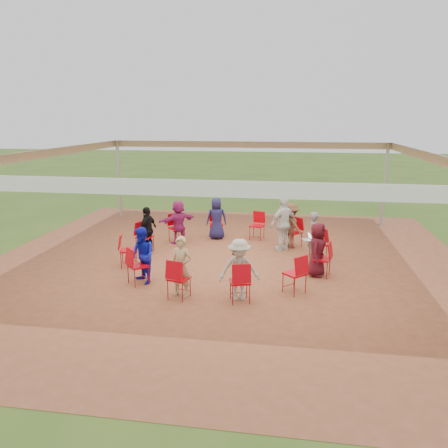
# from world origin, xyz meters

# --- Properties ---
(ground) EXTENTS (80.00, 80.00, 0.00)m
(ground) POSITION_xyz_m (0.00, 0.00, 0.00)
(ground) COLOR #355119
(ground) RESTS_ON ground
(dirt_patch) EXTENTS (13.00, 13.00, 0.00)m
(dirt_patch) POSITION_xyz_m (0.00, 0.00, 0.01)
(dirt_patch) COLOR brown
(dirt_patch) RESTS_ON ground
(tent) EXTENTS (10.33, 10.33, 3.00)m
(tent) POSITION_xyz_m (0.00, 0.00, 2.37)
(tent) COLOR #B2B2B7
(tent) RESTS_ON ground
(chair_0) EXTENTS (0.54, 0.52, 0.90)m
(chair_0) POSITION_xyz_m (2.49, 0.69, 0.45)
(chair_0) COLOR #B8000C
(chair_0) RESTS_ON ground
(chair_1) EXTENTS (0.61, 0.61, 0.90)m
(chair_1) POSITION_xyz_m (1.81, 1.85, 0.45)
(chair_1) COLOR #B8000C
(chair_1) RESTS_ON ground
(chair_2) EXTENTS (0.52, 0.53, 0.90)m
(chair_2) POSITION_xyz_m (0.65, 2.51, 0.45)
(chair_2) COLOR #B8000C
(chair_2) RESTS_ON ground
(chair_3) EXTENTS (0.52, 0.54, 0.90)m
(chair_3) POSITION_xyz_m (-0.69, 2.49, 0.45)
(chair_3) COLOR #B8000C
(chair_3) RESTS_ON ground
(chair_4) EXTENTS (0.61, 0.61, 0.90)m
(chair_4) POSITION_xyz_m (-1.85, 1.81, 0.45)
(chair_4) COLOR #B8000C
(chair_4) RESTS_ON ground
(chair_5) EXTENTS (0.53, 0.52, 0.90)m
(chair_5) POSITION_xyz_m (-2.51, 0.65, 0.45)
(chair_5) COLOR #B8000C
(chair_5) RESTS_ON ground
(chair_6) EXTENTS (0.54, 0.52, 0.90)m
(chair_6) POSITION_xyz_m (-2.49, -0.69, 0.45)
(chair_6) COLOR #B8000C
(chair_6) RESTS_ON ground
(chair_7) EXTENTS (0.61, 0.61, 0.90)m
(chair_7) POSITION_xyz_m (-1.81, -1.85, 0.45)
(chair_7) COLOR #B8000C
(chair_7) RESTS_ON ground
(chair_8) EXTENTS (0.52, 0.53, 0.90)m
(chair_8) POSITION_xyz_m (-0.65, -2.51, 0.45)
(chair_8) COLOR #B8000C
(chair_8) RESTS_ON ground
(chair_9) EXTENTS (0.52, 0.54, 0.90)m
(chair_9) POSITION_xyz_m (0.69, -2.49, 0.45)
(chair_9) COLOR #B8000C
(chair_9) RESTS_ON ground
(chair_10) EXTENTS (0.61, 0.61, 0.90)m
(chair_10) POSITION_xyz_m (1.85, -1.81, 0.45)
(chair_10) COLOR #B8000C
(chair_10) RESTS_ON ground
(chair_11) EXTENTS (0.53, 0.52, 0.90)m
(chair_11) POSITION_xyz_m (2.51, -0.65, 0.45)
(chair_11) COLOR #B8000C
(chair_11) RESTS_ON ground
(person_seated_0) EXTENTS (0.45, 0.56, 1.36)m
(person_seated_0) POSITION_xyz_m (2.38, 0.66, 0.69)
(person_seated_0) COLOR slate
(person_seated_0) RESTS_ON ground
(person_seated_1) EXTENTS (0.93, 0.93, 1.36)m
(person_seated_1) POSITION_xyz_m (1.73, 1.76, 0.69)
(person_seated_1) COLOR brown
(person_seated_1) RESTS_ON ground
(person_seated_2) EXTENTS (0.74, 0.54, 1.36)m
(person_seated_2) POSITION_xyz_m (-0.66, 2.38, 0.69)
(person_seated_2) COLOR #1C1A45
(person_seated_2) RESTS_ON ground
(person_seated_3) EXTENTS (1.22, 1.23, 1.36)m
(person_seated_3) POSITION_xyz_m (-1.76, 1.73, 0.69)
(person_seated_3) COLOR #992067
(person_seated_3) RESTS_ON ground
(person_seated_4) EXTENTS (0.59, 0.87, 1.36)m
(person_seated_4) POSITION_xyz_m (-2.39, 0.62, 0.69)
(person_seated_4) COLOR black
(person_seated_4) RESTS_ON ground
(person_seated_5) EXTENTS (0.74, 0.73, 1.36)m
(person_seated_5) POSITION_xyz_m (-1.73, -1.76, 0.69)
(person_seated_5) COLOR #0F18B2
(person_seated_5) RESTS_ON ground
(person_seated_6) EXTENTS (0.56, 0.44, 1.36)m
(person_seated_6) POSITION_xyz_m (-0.62, -2.39, 0.69)
(person_seated_6) COLOR tan
(person_seated_6) RESTS_ON ground
(person_seated_7) EXTENTS (0.96, 0.65, 1.36)m
(person_seated_7) POSITION_xyz_m (0.66, -2.38, 0.69)
(person_seated_7) COLOR #9D9B8A
(person_seated_7) RESTS_ON ground
(person_seated_8) EXTENTS (0.53, 0.74, 1.36)m
(person_seated_8) POSITION_xyz_m (2.39, -0.62, 0.69)
(person_seated_8) COLOR #410D16
(person_seated_8) RESTS_ON ground
(standing_person) EXTENTS (1.03, 0.98, 1.61)m
(standing_person) POSITION_xyz_m (1.51, 1.44, 0.81)
(standing_person) COLOR silver
(standing_person) RESTS_ON ground
(cable_coil) EXTENTS (0.40, 0.40, 0.03)m
(cable_coil) POSITION_xyz_m (0.23, 0.79, 0.02)
(cable_coil) COLOR black
(cable_coil) RESTS_ON ground
(laptop) EXTENTS (0.30, 0.34, 0.20)m
(laptop) POSITION_xyz_m (2.22, 0.62, 0.64)
(laptop) COLOR #B7B7BC
(laptop) RESTS_ON ground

